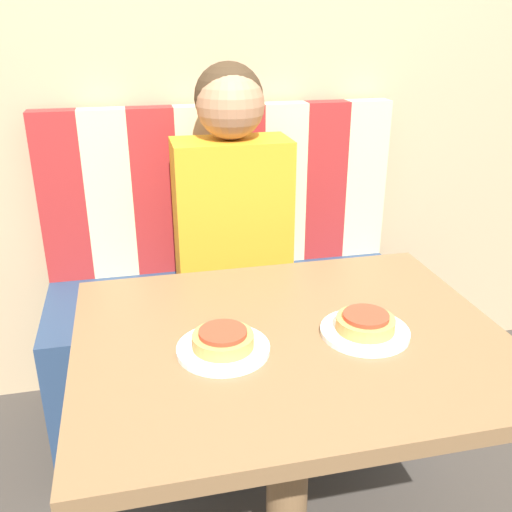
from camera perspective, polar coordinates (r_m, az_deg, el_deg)
The scene contains 9 objects.
wall_back at distance 2.01m, azimuth -4.42°, elevation 21.95°, with size 7.00×0.05×2.60m.
booth_seat at distance 2.02m, azimuth -2.16°, elevation -9.55°, with size 1.20×0.51×0.49m.
booth_backrest at distance 2.00m, azimuth -3.56°, elevation 6.78°, with size 1.20×0.08×0.57m.
dining_table at distance 1.27m, azimuth 3.44°, elevation -11.60°, with size 0.91×0.73×0.71m.
person at distance 1.77m, azimuth -2.48°, elevation 7.65°, with size 0.36×0.23×0.72m.
plate_left at distance 1.16m, azimuth -3.30°, elevation -9.25°, with size 0.19×0.19×0.01m.
plate_right at distance 1.24m, azimuth 10.82°, elevation -7.44°, with size 0.19×0.19×0.01m.
pizza_left at distance 1.15m, azimuth -3.32°, elevation -8.30°, with size 0.12×0.12×0.04m.
pizza_right at distance 1.23m, azimuth 10.89°, elevation -6.53°, with size 0.12×0.12×0.04m.
Camera 1 is at (-0.31, -1.01, 1.33)m, focal length 40.00 mm.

